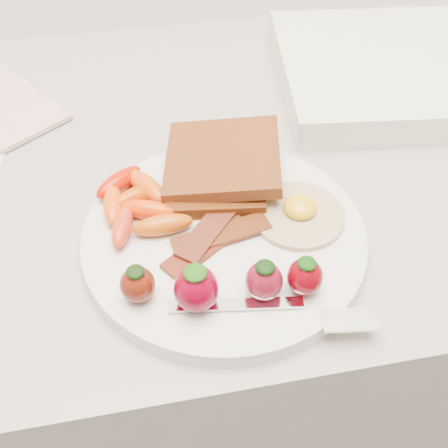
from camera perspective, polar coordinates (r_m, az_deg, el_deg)
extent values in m
cube|color=gray|center=(1.00, -2.01, -12.96)|extent=(2.00, 0.60, 0.90)
cylinder|color=silver|center=(0.54, 0.00, -1.38)|extent=(0.27, 0.27, 0.02)
cube|color=black|center=(0.57, -0.99, 4.43)|extent=(0.11, 0.11, 0.01)
cube|color=#45250D|center=(0.58, -0.11, 6.70)|extent=(0.14, 0.14, 0.03)
cylinder|color=beige|center=(0.55, 7.54, 0.92)|extent=(0.11, 0.11, 0.01)
ellipsoid|color=gold|center=(0.54, 7.73, 1.72)|extent=(0.04, 0.04, 0.02)
cube|color=#4C1D11|center=(0.52, -1.81, -2.12)|extent=(0.09, 0.07, 0.00)
cube|color=#36150B|center=(0.52, -0.24, -1.08)|extent=(0.10, 0.04, 0.00)
cube|color=#33160B|center=(0.53, -1.29, -0.27)|extent=(0.08, 0.09, 0.00)
ellipsoid|color=#BE4100|center=(0.56, -9.14, 2.68)|extent=(0.06, 0.04, 0.02)
ellipsoid|color=#E63905|center=(0.54, -7.74, 1.42)|extent=(0.06, 0.04, 0.02)
ellipsoid|color=red|center=(0.53, -10.29, -0.27)|extent=(0.03, 0.05, 0.02)
ellipsoid|color=#D64B0D|center=(0.57, -7.87, 3.82)|extent=(0.05, 0.06, 0.02)
ellipsoid|color=#BB1500|center=(0.58, -10.62, 4.19)|extent=(0.06, 0.05, 0.02)
ellipsoid|color=#B84B0B|center=(0.53, -6.24, -0.10)|extent=(0.06, 0.02, 0.02)
ellipsoid|color=#E14F0C|center=(0.55, -11.23, 1.93)|extent=(0.02, 0.06, 0.02)
ellipsoid|color=#561508|center=(0.48, -8.78, -6.11)|extent=(0.03, 0.03, 0.03)
ellipsoid|color=black|center=(0.46, -9.01, -4.82)|extent=(0.02, 0.02, 0.01)
ellipsoid|color=#6B0014|center=(0.46, -2.85, -6.61)|extent=(0.04, 0.04, 0.04)
ellipsoid|color=#194E08|center=(0.45, -2.95, -4.95)|extent=(0.02, 0.02, 0.01)
ellipsoid|color=maroon|center=(0.47, 4.09, -5.80)|extent=(0.03, 0.03, 0.04)
ellipsoid|color=black|center=(0.46, 4.21, -4.40)|extent=(0.02, 0.02, 0.01)
ellipsoid|color=#68000A|center=(0.48, 8.22, -5.32)|extent=(0.03, 0.03, 0.03)
ellipsoid|color=#0B3A07|center=(0.47, 8.44, -3.98)|extent=(0.02, 0.02, 0.01)
cube|color=silver|center=(0.48, 1.26, -8.19)|extent=(0.11, 0.03, 0.00)
cube|color=white|center=(0.48, 12.74, -9.48)|extent=(0.05, 0.03, 0.00)
cube|color=silver|center=(0.79, 18.26, 14.61)|extent=(0.36, 0.30, 0.04)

